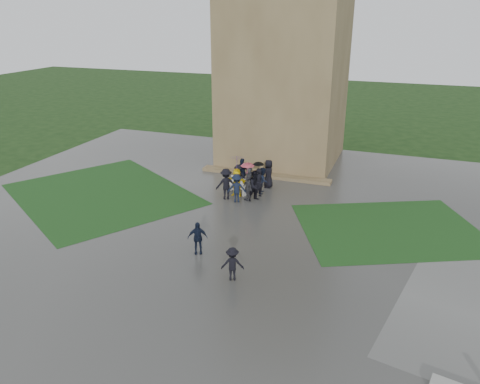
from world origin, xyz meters
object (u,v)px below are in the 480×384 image
(bench, at_px, (239,185))
(pedestrian_mid, at_px, (198,238))
(tower, at_px, (286,35))
(pedestrian_near, at_px, (232,264))

(bench, distance_m, pedestrian_mid, 7.97)
(tower, height_order, bench, tower)
(pedestrian_mid, bearing_deg, tower, 65.41)
(tower, bearing_deg, pedestrian_near, -81.60)
(tower, distance_m, pedestrian_mid, 17.76)
(pedestrian_mid, bearing_deg, pedestrian_near, -59.78)
(bench, height_order, pedestrian_near, pedestrian_near)
(tower, distance_m, pedestrian_near, 19.38)
(pedestrian_mid, distance_m, pedestrian_near, 2.83)
(bench, bearing_deg, tower, 109.61)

